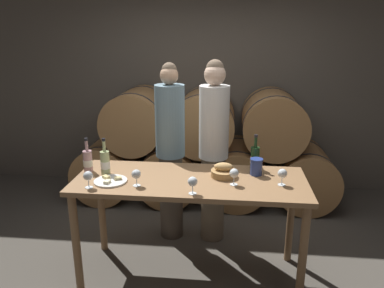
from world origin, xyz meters
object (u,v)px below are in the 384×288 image
Objects in this scene: tasting_table at (190,191)px; wine_glass_far_left at (88,176)px; blue_crock at (256,166)px; wine_glass_right at (234,174)px; wine_bottle_red at (255,158)px; person_left at (170,151)px; bread_basket at (223,171)px; wine_glass_left at (136,175)px; wine_bottle_rose at (88,161)px; wine_bottle_white at (105,162)px; wine_glass_center at (193,182)px; wine_glass_far_right at (282,174)px; person_right at (214,150)px; cheese_plate at (111,181)px.

tasting_table is 0.82m from wine_glass_far_left.
blue_crock reaches higher than wine_glass_right.
wine_glass_right is at bearing -115.31° from wine_bottle_red.
tasting_table is 0.70m from person_left.
wine_glass_left is at bearing -158.78° from bread_basket.
wine_bottle_rose reaches higher than blue_crock.
bread_basket is (0.98, 0.04, -0.06)m from wine_bottle_white.
wine_bottle_white is at bearing 145.89° from wine_glass_left.
blue_crock reaches higher than wine_glass_left.
bread_basket is 1.54× the size of wine_glass_center.
wine_bottle_rose is at bearing 175.47° from wine_glass_far_right.
wine_glass_right is (0.19, -0.72, 0.05)m from person_right.
wine_bottle_rose is 0.55m from wine_glass_left.
wine_glass_center is (-0.22, -0.36, 0.05)m from bread_basket.
person_left reaches higher than wine_bottle_white.
wine_bottle_red is 0.75m from wine_glass_center.
wine_bottle_red reaches higher than tasting_table.
blue_crock is 0.65m from wine_glass_center.
person_left reaches higher than wine_glass_left.
wine_glass_center is 1.00× the size of wine_glass_right.
wine_glass_far_left is (-0.04, -0.29, -0.01)m from wine_bottle_white.
blue_crock reaches higher than wine_glass_far_left.
tasting_table is at bearing -67.54° from person_left.
tasting_table is 14.06× the size of wine_glass_right.
bread_basket is at bearing -0.02° from wine_bottle_rose.
blue_crock is 0.53× the size of cheese_plate.
wine_bottle_white is 2.22× the size of blue_crock.
wine_bottle_red reaches higher than blue_crock.
wine_glass_far_right is (0.72, -0.05, 0.21)m from tasting_table.
wine_bottle_white reaches higher than wine_glass_right.
wine_glass_center is at bearing -80.27° from tasting_table.
wine_bottle_white is 1.05× the size of wine_bottle_rose.
blue_crock is 0.30m from wine_glass_right.
wine_bottle_red is at bearing 28.71° from tasting_table.
wine_glass_far_left is (-0.75, -0.26, 0.21)m from tasting_table.
wine_glass_far_left is at bearing -156.84° from wine_bottle_red.
person_right is at bearing 44.56° from wine_glass_far_left.
wine_glass_far_right is (0.37, 0.03, 0.00)m from wine_glass_right.
wine_bottle_rose is 1.60m from wine_glass_far_right.
wine_glass_far_left and wine_glass_center have the same top height.
wine_glass_far_right is at bearing -15.53° from bread_basket.
wine_glass_far_left is 1.11m from wine_glass_right.
blue_crock is at bearing 13.37° from cheese_plate.
blue_crock reaches higher than tasting_table.
cheese_plate is (0.09, -0.16, -0.09)m from wine_bottle_white.
wine_glass_left is (0.35, 0.07, 0.00)m from wine_glass_far_left.
blue_crock is (0.80, -0.49, 0.06)m from person_left.
wine_bottle_red is (0.37, -0.35, 0.05)m from person_right.
wine_bottle_red is at bearing 64.69° from wine_glass_right.
wine_bottle_rose is 1.24m from wine_glass_right.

